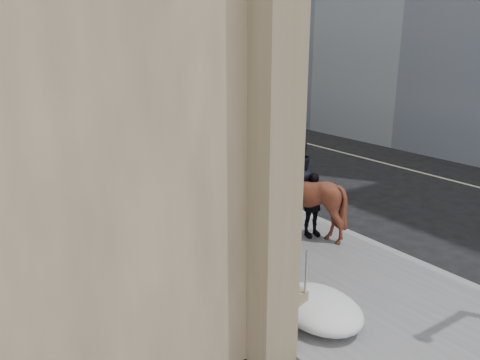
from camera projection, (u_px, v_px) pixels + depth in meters
The scene contains 14 objects.
ground at pixel (304, 270), 11.89m from camera, with size 140.00×140.00×0.00m, color black.
sidewalk at pixel (145, 177), 19.79m from camera, with size 5.00×80.00×0.12m, color #545456.
curb at pixel (199, 168), 21.21m from camera, with size 0.24×80.00×0.12m, color slate.
lane_line at pixel (325, 148), 25.49m from camera, with size 0.15×70.00×0.01m, color #BFB78C.
far_podium at pixel (388, 105), 27.62m from camera, with size 2.00×80.00×4.00m, color #776A4D.
streetlight_mid at pixel (159, 63), 23.15m from camera, with size 1.71×0.24×8.00m.
streetlight_far at pixel (57, 54), 38.98m from camera, with size 1.71×0.24×8.00m.
traffic_signal at pixel (95, 68), 29.29m from camera, with size 4.10×0.22×6.00m.
snow_bank at pixel (129, 185), 17.41m from camera, with size 1.70×18.10×0.76m.
mounted_horse_left at pixel (241, 205), 13.00m from camera, with size 1.99×2.68×2.69m.
mounted_horse_right at pixel (301, 196), 13.36m from camera, with size 2.21×2.39×2.80m.
pedestrian at pixel (312, 205), 13.46m from camera, with size 1.12×0.47×1.91m, color black.
car_silver at pixel (278, 153), 21.31m from camera, with size 1.66×4.13×1.41m, color gray.
car_grey at pixel (242, 116), 32.04m from camera, with size 1.83×4.51×1.31m, color slate.
Camera 1 is at (-7.40, -7.96, 5.59)m, focal length 35.00 mm.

